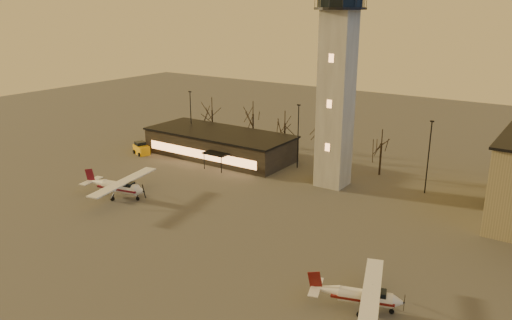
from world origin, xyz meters
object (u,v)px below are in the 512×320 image
(cessna_rear, at_px, (122,189))
(service_cart, at_px, (141,149))
(terminal, at_px, (219,144))
(cessna_front, at_px, (366,299))
(control_tower, at_px, (337,70))

(cessna_rear, relative_size, service_cart, 3.40)
(terminal, distance_m, service_cart, 13.76)
(cessna_front, xyz_separation_m, cessna_rear, (-36.84, 6.00, 0.18))
(control_tower, relative_size, cessna_rear, 2.59)
(control_tower, distance_m, cessna_front, 34.48)
(cessna_front, bearing_deg, cessna_rear, 152.78)
(service_cart, bearing_deg, terminal, 48.20)
(control_tower, distance_m, service_cart, 37.70)
(terminal, height_order, cessna_front, terminal)
(control_tower, bearing_deg, service_cart, -172.50)
(control_tower, height_order, cessna_front, control_tower)
(terminal, xyz_separation_m, cessna_rear, (1.16, -22.41, -0.97))
(control_tower, height_order, terminal, control_tower)
(control_tower, xyz_separation_m, cessna_front, (16.00, -26.43, -15.32))
(cessna_rear, bearing_deg, control_tower, 33.24)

